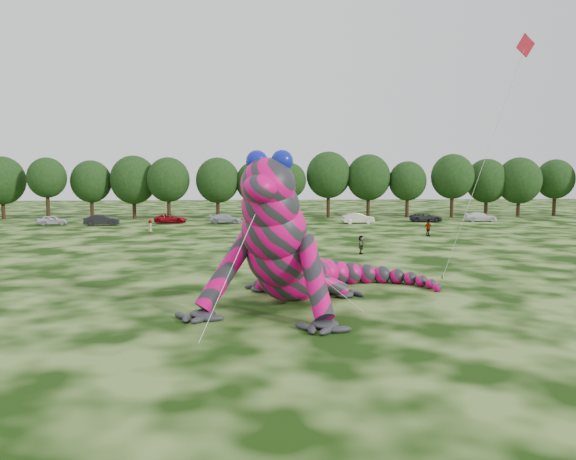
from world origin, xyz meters
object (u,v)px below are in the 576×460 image
(tree_2, at_px, (2,188))
(tree_6, at_px, (168,188))
(tree_13, at_px, (452,186))
(tree_5, at_px, (134,187))
(tree_8, at_px, (256,190))
(tree_10, at_px, (328,185))
(spectator_1, at_px, (248,239))
(car_5, at_px, (358,218))
(tree_9, at_px, (289,191))
(tree_3, at_px, (47,189))
(tree_16, at_px, (555,188))
(car_4, at_px, (287,219))
(car_6, at_px, (426,217))
(spectator_3, at_px, (428,228))
(spectator_4, at_px, (150,226))
(car_1, at_px, (102,220))
(car_2, at_px, (171,219))
(flying_kite, at_px, (519,64))
(inflatable_gecko, at_px, (294,227))
(car_0, at_px, (52,220))
(tree_7, at_px, (218,188))
(tree_4, at_px, (91,190))
(tree_11, at_px, (368,186))
(tree_15, at_px, (519,187))
(car_7, at_px, (480,217))
(tree_14, at_px, (486,188))
(car_3, at_px, (226,219))
(spectator_5, at_px, (361,245))

(tree_2, height_order, tree_6, tree_2)
(tree_6, relative_size, tree_13, 0.94)
(tree_5, relative_size, tree_8, 1.10)
(tree_10, bearing_deg, tree_6, -175.66)
(tree_10, height_order, spectator_1, tree_10)
(car_5, bearing_deg, tree_9, 34.67)
(tree_3, height_order, tree_16, tree_3)
(car_4, xyz_separation_m, car_6, (20.43, 2.87, -0.08))
(tree_13, height_order, car_4, tree_13)
(tree_16, height_order, spectator_3, tree_16)
(tree_16, bearing_deg, spectator_4, -160.10)
(tree_3, bearing_deg, spectator_4, -47.46)
(tree_9, distance_m, car_6, 21.31)
(tree_6, relative_size, tree_9, 1.09)
(car_1, distance_m, car_2, 9.34)
(car_6, bearing_deg, tree_6, 81.54)
(tree_13, xyz_separation_m, spectator_3, (-12.54, -26.41, -4.13))
(spectator_4, bearing_deg, flying_kite, 47.65)
(inflatable_gecko, distance_m, spectator_3, 35.25)
(car_0, height_order, car_4, car_4)
(tree_7, relative_size, car_1, 2.08)
(tree_4, height_order, tree_13, tree_13)
(tree_11, height_order, tree_13, tree_13)
(tree_15, bearing_deg, tree_5, 179.38)
(tree_15, bearing_deg, tree_16, 12.93)
(inflatable_gecko, relative_size, flying_kite, 1.06)
(car_6, bearing_deg, car_7, -85.04)
(tree_9, relative_size, spectator_1, 4.86)
(tree_6, distance_m, tree_9, 18.64)
(inflatable_gecko, xyz_separation_m, tree_14, (36.54, 58.35, 0.62))
(inflatable_gecko, bearing_deg, spectator_3, 82.14)
(tree_13, distance_m, car_6, 11.41)
(tree_15, relative_size, car_5, 2.13)
(tree_5, height_order, tree_14, tree_5)
(tree_4, xyz_separation_m, car_4, (29.57, -12.51, -3.79))
(car_3, bearing_deg, car_6, -83.84)
(tree_7, bearing_deg, car_4, -46.62)
(tree_14, height_order, car_0, tree_14)
(flying_kite, bearing_deg, tree_3, 130.10)
(tree_5, relative_size, car_5, 2.16)
(car_4, bearing_deg, tree_15, -84.28)
(inflatable_gecko, bearing_deg, flying_kite, 30.60)
(tree_10, bearing_deg, tree_9, -168.98)
(flying_kite, xyz_separation_m, car_5, (-0.46, 44.93, -12.69))
(tree_11, relative_size, spectator_5, 6.23)
(tree_7, relative_size, tree_9, 1.09)
(tree_5, bearing_deg, tree_11, -0.37)
(car_0, height_order, spectator_4, spectator_4)
(inflatable_gecko, distance_m, tree_16, 76.40)
(tree_7, xyz_separation_m, tree_15, (48.56, 0.97, 0.08))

